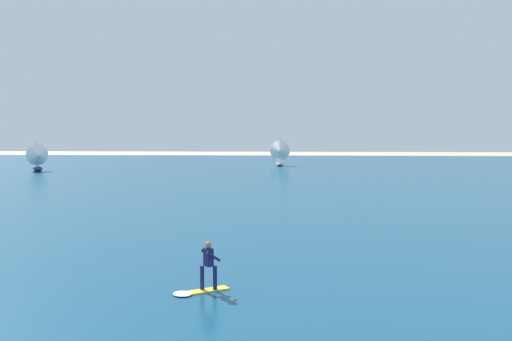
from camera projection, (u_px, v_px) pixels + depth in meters
name	position (u px, v px, depth m)	size (l,w,h in m)	color
ocean	(279.00, 184.00, 55.06)	(160.00, 90.00, 0.10)	navy
kitesurfer	(203.00, 274.00, 19.91)	(1.95, 1.53, 1.67)	yellow
sailboat_leading	(38.00, 157.00, 68.11)	(2.83, 3.11, 3.46)	navy
sailboat_far_left	(280.00, 153.00, 76.46)	(2.61, 3.08, 3.60)	white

